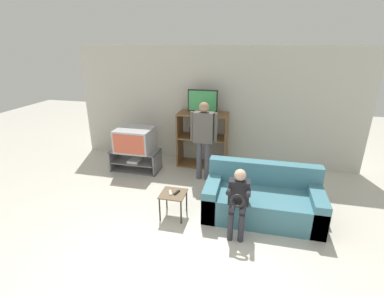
{
  "coord_description": "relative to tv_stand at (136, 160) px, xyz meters",
  "views": [
    {
      "loc": [
        0.94,
        -2.58,
        2.65
      ],
      "look_at": [
        -0.12,
        1.91,
        0.9
      ],
      "focal_mm": 26.0,
      "sensor_mm": 36.0,
      "label": 1
    }
  ],
  "objects": [
    {
      "name": "ground_plane",
      "position": [
        1.56,
        -2.59,
        -0.23
      ],
      "size": [
        18.0,
        18.0,
        0.0
      ],
      "primitive_type": "plane",
      "color": "beige"
    },
    {
      "name": "wall_back",
      "position": [
        1.56,
        0.91,
        1.07
      ],
      "size": [
        6.4,
        0.06,
        2.6
      ],
      "color": "beige",
      "rests_on": "ground_plane"
    },
    {
      "name": "tv_stand",
      "position": [
        0.0,
        0.0,
        0.0
      ],
      "size": [
        1.03,
        0.52,
        0.46
      ],
      "color": "slate",
      "rests_on": "ground_plane"
    },
    {
      "name": "television_main",
      "position": [
        0.01,
        0.01,
        0.48
      ],
      "size": [
        0.75,
        0.66,
        0.48
      ],
      "color": "#B2B2B7",
      "rests_on": "tv_stand"
    },
    {
      "name": "media_shelf",
      "position": [
        1.37,
        0.58,
        0.39
      ],
      "size": [
        1.09,
        0.51,
        1.22
      ],
      "color": "brown",
      "rests_on": "ground_plane"
    },
    {
      "name": "television_flat",
      "position": [
        1.37,
        0.56,
        1.23
      ],
      "size": [
        0.64,
        0.2,
        0.51
      ],
      "color": "black",
      "rests_on": "media_shelf"
    },
    {
      "name": "snack_table",
      "position": [
        1.32,
        -1.49,
        0.13
      ],
      "size": [
        0.39,
        0.39,
        0.42
      ],
      "color": "brown",
      "rests_on": "ground_plane"
    },
    {
      "name": "remote_control_black",
      "position": [
        1.37,
        -1.47,
        0.2
      ],
      "size": [
        0.08,
        0.15,
        0.02
      ],
      "primitive_type": "cube",
      "rotation": [
        0.0,
        0.0,
        -0.31
      ],
      "color": "black",
      "rests_on": "snack_table"
    },
    {
      "name": "remote_control_white",
      "position": [
        1.27,
        -1.5,
        0.2
      ],
      "size": [
        0.09,
        0.15,
        0.02
      ],
      "primitive_type": "cube",
      "rotation": [
        0.0,
        0.0,
        0.37
      ],
      "color": "silver",
      "rests_on": "snack_table"
    },
    {
      "name": "couch",
      "position": [
        2.7,
        -1.14,
        0.06
      ],
      "size": [
        1.81,
        0.88,
        0.82
      ],
      "color": "teal",
      "rests_on": "ground_plane"
    },
    {
      "name": "person_standing_adult",
      "position": [
        1.52,
        -0.09,
        0.74
      ],
      "size": [
        0.53,
        0.2,
        1.6
      ],
      "color": "#4C4C56",
      "rests_on": "ground_plane"
    },
    {
      "name": "person_seated_child",
      "position": [
        2.34,
        -1.65,
        0.35
      ],
      "size": [
        0.33,
        0.43,
        0.98
      ],
      "color": "#2D2D38",
      "rests_on": "ground_plane"
    }
  ]
}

